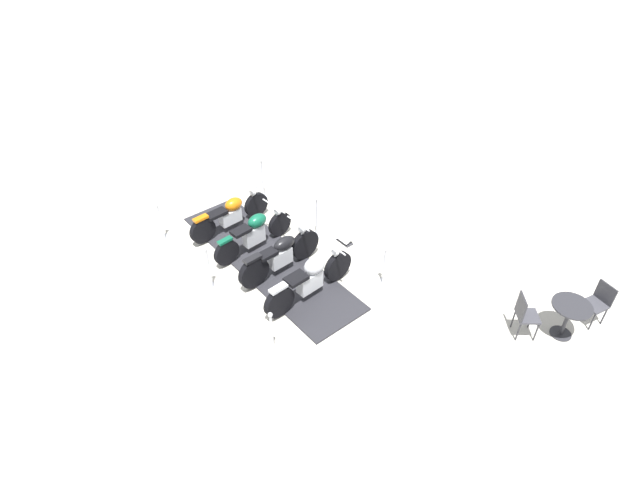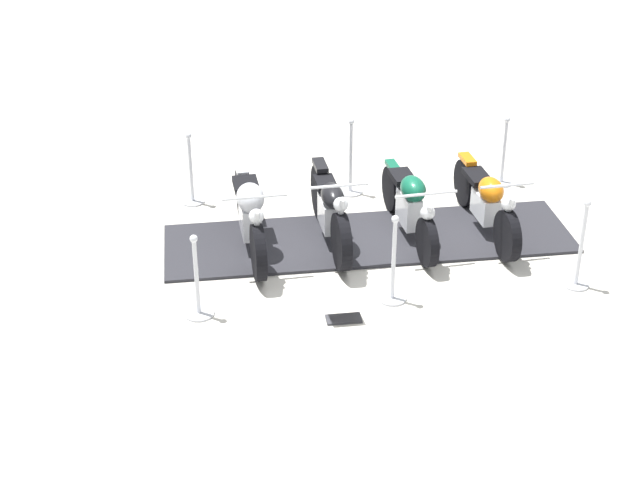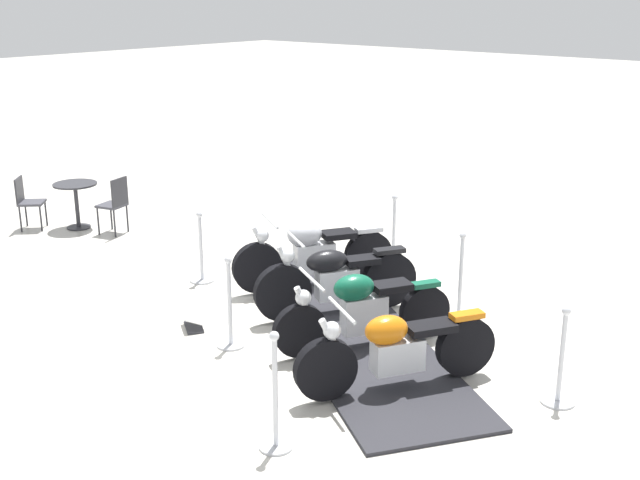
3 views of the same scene
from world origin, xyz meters
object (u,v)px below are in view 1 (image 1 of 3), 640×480
(motorcycle_black, at_px, (281,254))
(motorcycle_copper, at_px, (231,213))
(motorcycle_forest, at_px, (255,232))
(stanchion_right_mid, at_px, (317,224))
(cafe_chair_near_table, at_px, (525,313))
(stanchion_left_rear, at_px, (162,229))
(cafe_table, at_px, (569,313))
(stanchion_left_front, at_px, (272,340))
(stanchion_right_rear, at_px, (263,184))
(motorcycle_chrome, at_px, (311,278))
(stanchion_left_mid, at_px, (210,277))
(info_placard, at_px, (345,240))
(stanchion_right_front, at_px, (383,274))
(cafe_chair_across_table, at_px, (599,301))

(motorcycle_black, bearing_deg, motorcycle_copper, 87.54)
(motorcycle_forest, height_order, stanchion_right_mid, stanchion_right_mid)
(stanchion_right_mid, distance_m, cafe_chair_near_table, 5.03)
(stanchion_right_mid, relative_size, cafe_chair_near_table, 1.13)
(cafe_chair_near_table, bearing_deg, stanchion_left_rear, 159.74)
(motorcycle_black, distance_m, cafe_table, 5.83)
(stanchion_left_front, xyz_separation_m, stanchion_right_rear, (2.15, -4.88, 0.05))
(motorcycle_chrome, relative_size, motorcycle_black, 1.07)
(stanchion_left_mid, xyz_separation_m, info_placard, (-2.31, -2.37, -0.28))
(stanchion_right_rear, bearing_deg, stanchion_right_front, 146.69)
(motorcycle_chrome, xyz_separation_m, info_placard, (-0.21, -1.97, -0.46))
(stanchion_left_front, height_order, stanchion_right_front, stanchion_left_front)
(cafe_table, bearing_deg, stanchion_right_mid, -16.36)
(motorcycle_black, xyz_separation_m, stanchion_right_mid, (-0.36, -1.47, -0.15))
(stanchion_right_front, xyz_separation_m, cafe_chair_across_table, (-4.19, -0.20, 0.22))
(motorcycle_copper, xyz_separation_m, stanchion_right_front, (-3.93, 0.88, -0.17))
(motorcycle_copper, bearing_deg, motorcycle_black, -93.26)
(stanchion_left_front, distance_m, stanchion_right_rear, 5.33)
(motorcycle_chrome, bearing_deg, motorcycle_black, 87.78)
(motorcycle_chrome, xyz_separation_m, stanchion_left_front, (0.22, 1.63, -0.19))
(cafe_chair_near_table, bearing_deg, motorcycle_forest, 155.21)
(motorcycle_chrome, bearing_deg, stanchion_left_mid, 131.43)
(motorcycle_forest, xyz_separation_m, stanchion_left_front, (-1.48, 2.75, -0.17))
(stanchion_right_front, relative_size, cafe_chair_near_table, 1.06)
(stanchion_right_rear, xyz_separation_m, cafe_table, (-7.34, 2.84, 0.21))
(info_placard, relative_size, cafe_chair_near_table, 0.46)
(cafe_chair_near_table, xyz_separation_m, cafe_chair_across_table, (-1.38, -0.80, -0.03))
(motorcycle_black, distance_m, stanchion_left_rear, 3.12)
(stanchion_right_rear, height_order, cafe_table, stanchion_right_rear)
(stanchion_left_mid, relative_size, cafe_table, 1.43)
(motorcycle_forest, bearing_deg, motorcycle_chrome, -94.39)
(motorcycle_chrome, relative_size, cafe_table, 2.58)
(stanchion_right_rear, relative_size, cafe_chair_near_table, 1.18)
(motorcycle_black, xyz_separation_m, stanchion_right_front, (-2.23, -0.24, -0.19))
(cafe_chair_near_table, bearing_deg, stanchion_right_mid, 142.85)
(info_placard, xyz_separation_m, cafe_chair_near_table, (-3.96, 1.77, 0.49))
(stanchion_left_mid, height_order, cafe_chair_across_table, stanchion_left_mid)
(cafe_chair_across_table, bearing_deg, cafe_chair_near_table, -14.26)
(info_placard, bearing_deg, stanchion_left_mid, -100.96)
(cafe_table, height_order, cafe_chair_across_table, cafe_chair_across_table)
(motorcycle_black, distance_m, motorcycle_forest, 1.02)
(motorcycle_forest, height_order, stanchion_left_front, stanchion_left_front)
(motorcycle_copper, relative_size, info_placard, 4.45)
(cafe_table, bearing_deg, cafe_chair_across_table, -135.77)
(motorcycle_chrome, bearing_deg, cafe_chair_near_table, -56.64)
(motorcycle_forest, distance_m, stanchion_right_rear, 2.23)
(motorcycle_forest, bearing_deg, stanchion_right_mid, -24.22)
(stanchion_right_rear, bearing_deg, stanchion_left_mid, 94.36)
(info_placard, bearing_deg, stanchion_left_front, -63.61)
(stanchion_left_front, relative_size, info_placard, 2.36)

